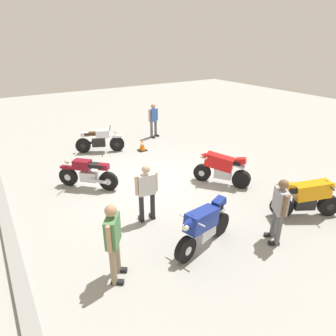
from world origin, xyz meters
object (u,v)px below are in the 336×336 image
(motorcycle_silver_cruiser, at_px, (99,140))
(motorcycle_blue_sportbike, at_px, (204,225))
(person_in_white_shirt, at_px, (147,190))
(person_in_green_shirt, at_px, (113,238))
(person_in_gray_shirt, at_px, (279,207))
(person_in_blue_shirt, at_px, (153,118))
(motorcycle_red_sportbike, at_px, (222,168))
(traffic_cone, at_px, (142,145))
(motorcycle_maroon_cruiser, at_px, (88,173))
(motorcycle_orange_sportbike, at_px, (308,197))

(motorcycle_silver_cruiser, height_order, motorcycle_blue_sportbike, motorcycle_blue_sportbike)
(person_in_white_shirt, bearing_deg, person_in_green_shirt, 141.75)
(person_in_gray_shirt, height_order, person_in_blue_shirt, person_in_gray_shirt)
(motorcycle_silver_cruiser, distance_m, motorcycle_red_sportbike, 5.69)
(motorcycle_silver_cruiser, distance_m, traffic_cone, 1.85)
(motorcycle_maroon_cruiser, bearing_deg, motorcycle_red_sportbike, -163.09)
(motorcycle_maroon_cruiser, xyz_separation_m, motorcycle_orange_sportbike, (-4.89, -4.57, 0.07))
(person_in_green_shirt, bearing_deg, motorcycle_orange_sportbike, 29.15)
(person_in_blue_shirt, relative_size, traffic_cone, 3.13)
(motorcycle_orange_sportbike, relative_size, person_in_green_shirt, 1.03)
(traffic_cone, bearing_deg, motorcycle_red_sportbike, -170.12)
(motorcycle_orange_sportbike, distance_m, person_in_gray_shirt, 1.69)
(motorcycle_red_sportbike, xyz_separation_m, person_in_gray_shirt, (-3.06, 0.96, 0.36))
(person_in_blue_shirt, bearing_deg, person_in_gray_shirt, -32.79)
(motorcycle_orange_sportbike, xyz_separation_m, traffic_cone, (7.07, 1.42, -0.33))
(motorcycle_blue_sportbike, xyz_separation_m, person_in_green_shirt, (0.16, 2.16, 0.42))
(motorcycle_blue_sportbike, distance_m, person_in_green_shirt, 2.20)
(motorcycle_orange_sportbike, height_order, person_in_blue_shirt, person_in_blue_shirt)
(motorcycle_blue_sportbike, height_order, motorcycle_red_sportbike, same)
(motorcycle_silver_cruiser, relative_size, motorcycle_blue_sportbike, 1.01)
(traffic_cone, bearing_deg, person_in_blue_shirt, -44.44)
(motorcycle_red_sportbike, bearing_deg, motorcycle_blue_sportbike, 96.76)
(motorcycle_orange_sportbike, height_order, motorcycle_silver_cruiser, motorcycle_orange_sportbike)
(traffic_cone, bearing_deg, motorcycle_blue_sportbike, 164.41)
(person_in_green_shirt, distance_m, person_in_white_shirt, 2.20)
(motorcycle_red_sportbike, relative_size, traffic_cone, 3.23)
(motorcycle_red_sportbike, bearing_deg, motorcycle_maroon_cruiser, 26.81)
(motorcycle_maroon_cruiser, relative_size, person_in_gray_shirt, 0.94)
(motorcycle_maroon_cruiser, xyz_separation_m, person_in_green_shirt, (-4.25, 0.84, 0.49))
(person_in_green_shirt, height_order, traffic_cone, person_in_green_shirt)
(motorcycle_silver_cruiser, relative_size, person_in_gray_shirt, 1.17)
(person_in_gray_shirt, bearing_deg, person_in_green_shirt, 18.43)
(motorcycle_silver_cruiser, bearing_deg, motorcycle_blue_sportbike, -67.46)
(traffic_cone, bearing_deg, motorcycle_silver_cruiser, 62.23)
(motorcycle_maroon_cruiser, xyz_separation_m, motorcycle_silver_cruiser, (3.04, -1.53, 0.00))
(person_in_green_shirt, bearing_deg, motorcycle_blue_sportbike, 31.61)
(motorcycle_silver_cruiser, xyz_separation_m, traffic_cone, (-0.85, -1.62, -0.26))
(person_in_green_shirt, bearing_deg, person_in_gray_shirt, 22.00)
(motorcycle_maroon_cruiser, bearing_deg, person_in_gray_shirt, 165.10)
(motorcycle_blue_sportbike, height_order, person_in_white_shirt, person_in_white_shirt)
(person_in_blue_shirt, relative_size, person_in_white_shirt, 1.01)
(motorcycle_orange_sportbike, distance_m, person_in_blue_shirt, 8.52)
(motorcycle_silver_cruiser, relative_size, person_in_green_shirt, 1.12)
(person_in_white_shirt, bearing_deg, motorcycle_orange_sportbike, -111.99)
(person_in_green_shirt, bearing_deg, traffic_cone, 94.05)
(person_in_gray_shirt, xyz_separation_m, person_in_white_shirt, (2.47, 2.21, -0.03))
(person_in_white_shirt, distance_m, traffic_cone, 5.51)
(motorcycle_orange_sportbike, height_order, motorcycle_red_sportbike, same)
(person_in_blue_shirt, distance_m, traffic_cone, 2.12)
(motorcycle_orange_sportbike, bearing_deg, person_in_blue_shirt, 119.12)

